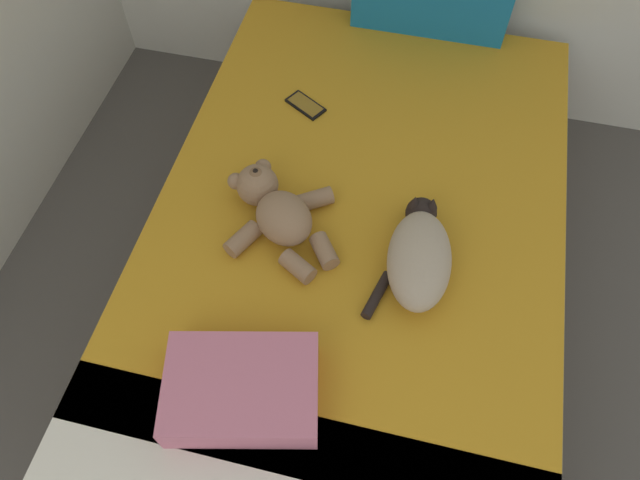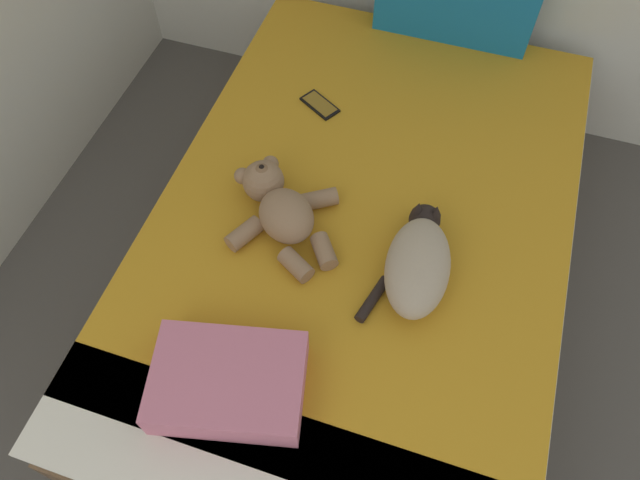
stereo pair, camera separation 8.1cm
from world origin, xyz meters
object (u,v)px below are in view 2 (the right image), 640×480
object	(u,v)px
cat	(418,262)
teddy_bear	(280,207)
throw_pillow	(228,382)
bed	(360,250)
cell_phone	(320,105)

from	to	relation	value
cat	teddy_bear	xyz separation A→B (m)	(-0.46, 0.07, -0.01)
cat	throw_pillow	xyz separation A→B (m)	(-0.39, -0.51, -0.02)
bed	throw_pillow	world-z (taller)	throw_pillow
cat	teddy_bear	world-z (taller)	cat
teddy_bear	bed	bearing A→B (deg)	24.45
bed	cell_phone	size ratio (longest dim) A/B	12.58
teddy_bear	throw_pillow	distance (m)	0.58
teddy_bear	cell_phone	distance (m)	0.53
cat	teddy_bear	size ratio (longest dim) A/B	1.04
cell_phone	throw_pillow	world-z (taller)	throw_pillow
bed	cat	xyz separation A→B (m)	(0.21, -0.18, 0.32)
bed	cat	bearing A→B (deg)	-40.56
cat	bed	bearing A→B (deg)	139.44
cat	cell_phone	distance (m)	0.78
bed	throw_pillow	size ratio (longest dim) A/B	5.16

